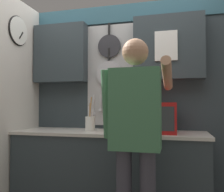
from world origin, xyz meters
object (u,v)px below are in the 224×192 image
at_px(microwave, 149,118).
at_px(person, 136,126).
at_px(utensil_crock, 90,122).
at_px(knife_block, 114,122).

xyz_separation_m(microwave, person, (-0.04, -0.57, -0.04)).
bearing_deg(microwave, utensil_crock, 179.74).
distance_m(microwave, utensil_crock, 0.62).
height_order(utensil_crock, person, person).
xyz_separation_m(microwave, knife_block, (-0.36, 0.00, -0.05)).
bearing_deg(person, utensil_crock, 135.07).
height_order(knife_block, person, person).
relative_size(microwave, knife_block, 2.00).
xyz_separation_m(utensil_crock, person, (0.57, -0.57, 0.02)).
bearing_deg(knife_block, microwave, -0.06).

